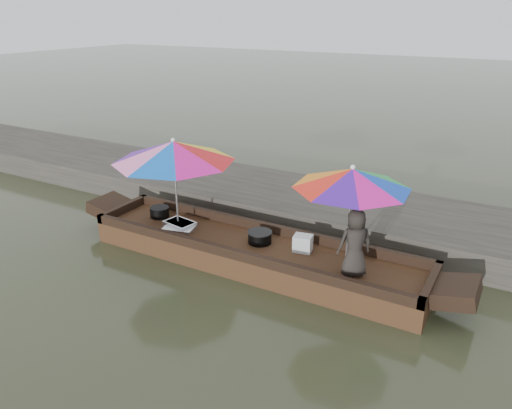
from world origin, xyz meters
The scene contains 11 objects.
water centered at (0.00, 0.00, 0.00)m, with size 80.00×80.00×0.00m, color #333723.
dock centered at (0.00, 2.20, 0.25)m, with size 22.00×2.20×0.50m, color #2D2B26.
boat_hull centered at (0.00, 0.00, 0.17)m, with size 5.59×1.20×0.35m, color black.
cooking_pot centered at (-2.03, 0.17, 0.44)m, with size 0.34×0.34×0.18m, color black.
tray_crayfish centered at (-1.44, -0.01, 0.39)m, with size 0.51×0.36×0.09m, color silver.
tray_scallop centered at (-1.37, -0.13, 0.38)m, with size 0.51×0.36×0.06m, color silver.
charcoal_grill centered at (0.06, 0.11, 0.44)m, with size 0.38×0.38×0.18m, color black.
supply_bag centered at (0.78, 0.18, 0.48)m, with size 0.28×0.22×0.26m, color silver.
vendor centered at (1.71, -0.15, 0.85)m, with size 0.49×0.32×0.99m, color black.
umbrella_bow centered at (-1.49, 0.00, 1.12)m, with size 2.03×2.03×1.55m, color red, non-canonical shape.
umbrella_stern centered at (1.55, 0.00, 1.12)m, with size 1.63×1.63×1.55m, color blue, non-canonical shape.
Camera 1 is at (3.56, -6.21, 3.85)m, focal length 35.00 mm.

